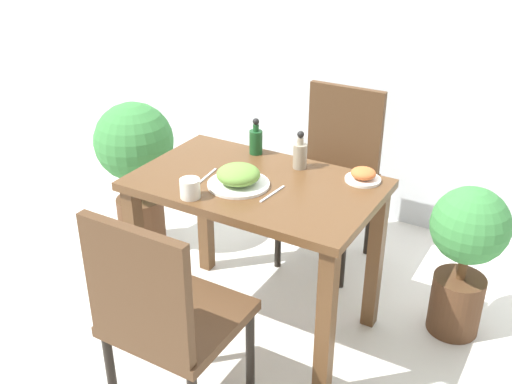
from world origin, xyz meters
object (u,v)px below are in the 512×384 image
chair_near (164,315)px  potted_plant_right (466,249)px  food_plate (238,177)px  drink_cup (190,188)px  condiment_bottle (300,154)px  potted_plant_left (136,160)px  chair_far (334,166)px  sauce_bottle (256,140)px  side_plate (363,175)px

chair_near → potted_plant_right: (0.75, 1.09, -0.09)m
food_plate → drink_cup: size_ratio=3.18×
drink_cup → potted_plant_right: (0.94, 0.66, -0.34)m
condiment_bottle → potted_plant_left: bearing=176.4°
chair_far → drink_cup: (-0.19, -0.97, 0.24)m
chair_near → potted_plant_left: (-0.93, 0.95, -0.00)m
potted_plant_left → potted_plant_right: bearing=4.8°
food_plate → condiment_bottle: 0.31m
chair_near → potted_plant_right: size_ratio=1.29×
chair_near → chair_far: (0.01, 1.39, 0.00)m
sauce_bottle → potted_plant_left: (-0.75, 0.02, -0.27)m
side_plate → drink_cup: size_ratio=1.86×
drink_cup → sauce_bottle: sauce_bottle is taller
chair_near → sauce_bottle: chair_near is taller
sauce_bottle → condiment_bottle: size_ratio=1.00×
side_plate → potted_plant_left: (-1.27, 0.05, -0.23)m
condiment_bottle → potted_plant_left: condiment_bottle is taller
sauce_bottle → drink_cup: bearing=-90.1°
chair_far → side_plate: bearing=-56.1°
food_plate → side_plate: size_ratio=1.71×
chair_far → side_plate: (0.33, -0.49, 0.23)m
sauce_bottle → side_plate: bearing=-2.7°
sauce_bottle → chair_near: bearing=-78.7°
drink_cup → potted_plant_left: size_ratio=0.10×
food_plate → potted_plant_right: size_ratio=0.36×
chair_near → side_plate: bearing=-110.5°
chair_far → condiment_bottle: size_ratio=5.46×
chair_far → drink_cup: chair_far is taller
chair_far → condiment_bottle: chair_far is taller
side_plate → condiment_bottle: size_ratio=0.88×
chair_far → drink_cup: bearing=-101.3°
chair_far → potted_plant_left: size_ratio=1.10×
food_plate → condiment_bottle: (0.13, 0.28, 0.02)m
food_plate → potted_plant_left: size_ratio=0.30×
drink_cup → sauce_bottle: size_ratio=0.47×
chair_near → drink_cup: chair_near is taller
condiment_bottle → food_plate: bearing=-115.7°
side_plate → condiment_bottle: bearing=-177.0°
potted_plant_left → drink_cup: bearing=-35.0°
chair_near → side_plate: (0.34, 0.90, 0.23)m
chair_far → sauce_bottle: chair_far is taller
sauce_bottle → potted_plant_right: (0.94, 0.16, -0.36)m
potted_plant_right → side_plate: bearing=-155.9°
food_plate → potted_plant_right: 1.02m
chair_far → food_plate: size_ratio=3.63×
food_plate → condiment_bottle: condiment_bottle is taller
potted_plant_left → potted_plant_right: 1.69m
side_plate → potted_plant_right: (0.42, 0.19, -0.32)m
chair_far → potted_plant_left: chair_far is taller
side_plate → sauce_bottle: sauce_bottle is taller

